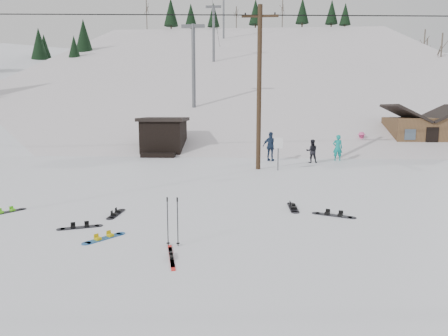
# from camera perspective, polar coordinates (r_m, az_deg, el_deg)

# --- Properties ---
(ground) EXTENTS (200.00, 200.00, 0.00)m
(ground) POSITION_cam_1_polar(r_m,az_deg,el_deg) (9.51, -6.37, -12.98)
(ground) COLOR white
(ground) RESTS_ON ground
(ski_slope) EXTENTS (60.00, 85.24, 65.97)m
(ski_slope) POSITION_cam_1_polar(r_m,az_deg,el_deg) (65.56, 2.51, -5.04)
(ski_slope) COLOR silver
(ski_slope) RESTS_ON ground
(ridge_left) EXTENTS (47.54, 95.03, 58.38)m
(ridge_left) POSITION_cam_1_polar(r_m,az_deg,el_deg) (69.57, -28.92, -4.48)
(ridge_left) COLOR white
(ridge_left) RESTS_ON ground
(treeline_crest) EXTENTS (50.00, 6.00, 10.00)m
(treeline_crest) POSITION_cam_1_polar(r_m,az_deg,el_deg) (94.76, 3.07, 6.51)
(treeline_crest) COLOR black
(treeline_crest) RESTS_ON ski_slope
(utility_pole) EXTENTS (2.00, 0.26, 9.00)m
(utility_pole) POSITION_cam_1_polar(r_m,az_deg,el_deg) (22.72, 5.04, 11.60)
(utility_pole) COLOR #3A2819
(utility_pole) RESTS_ON ground
(trail_sign) EXTENTS (0.50, 0.09, 1.85)m
(trail_sign) POSITION_cam_1_polar(r_m,az_deg,el_deg) (22.42, 7.76, 2.88)
(trail_sign) COLOR #595B60
(trail_sign) RESTS_ON ground
(lift_hut) EXTENTS (3.40, 4.10, 2.75)m
(lift_hut) POSITION_cam_1_polar(r_m,az_deg,el_deg) (30.44, -8.60, 4.53)
(lift_hut) COLOR black
(lift_hut) RESTS_ON ground
(lift_tower_near) EXTENTS (2.20, 0.36, 8.00)m
(lift_tower_near) POSITION_cam_1_polar(r_m,az_deg,el_deg) (39.34, -4.37, 14.98)
(lift_tower_near) COLOR #595B60
(lift_tower_near) RESTS_ON ski_slope
(lift_tower_mid) EXTENTS (2.20, 0.36, 8.00)m
(lift_tower_mid) POSITION_cam_1_polar(r_m,az_deg,el_deg) (59.95, -1.50, 19.07)
(lift_tower_mid) COLOR #595B60
(lift_tower_mid) RESTS_ON ski_slope
(lift_tower_far) EXTENTS (2.20, 0.36, 8.00)m
(lift_tower_far) POSITION_cam_1_polar(r_m,az_deg,el_deg) (80.78, -0.05, 21.05)
(lift_tower_far) COLOR #595B60
(lift_tower_far) RESTS_ON ski_slope
(cabin) EXTENTS (5.39, 4.40, 3.77)m
(cabin) POSITION_cam_1_polar(r_m,az_deg,el_deg) (35.36, 26.32, 4.49)
(cabin) COLOR brown
(cabin) RESTS_ON ground
(hero_snowboard) EXTENTS (0.86, 1.11, 0.09)m
(hero_snowboard) POSITION_cam_1_polar(r_m,az_deg,el_deg) (11.35, -16.76, -9.54)
(hero_snowboard) COLOR #1857A0
(hero_snowboard) RESTS_ON ground
(hero_skis) EXTENTS (0.50, 1.58, 0.08)m
(hero_skis) POSITION_cam_1_polar(r_m,az_deg,el_deg) (9.69, -7.53, -12.41)
(hero_skis) COLOR red
(hero_skis) RESTS_ON ground
(ski_poles) EXTENTS (0.35, 0.09, 1.26)m
(ski_poles) POSITION_cam_1_polar(r_m,az_deg,el_deg) (10.27, -7.35, -7.52)
(ski_poles) COLOR black
(ski_poles) RESTS_ON ground
(board_scatter_a) EXTENTS (1.21, 0.66, 0.09)m
(board_scatter_a) POSITION_cam_1_polar(r_m,az_deg,el_deg) (12.56, -19.88, -7.93)
(board_scatter_a) COLOR black
(board_scatter_a) RESTS_ON ground
(board_scatter_b) EXTENTS (0.27, 1.34, 0.09)m
(board_scatter_b) POSITION_cam_1_polar(r_m,az_deg,el_deg) (13.72, -15.16, -6.32)
(board_scatter_b) COLOR black
(board_scatter_b) RESTS_ON ground
(board_scatter_c) EXTENTS (0.82, 1.13, 0.09)m
(board_scatter_c) POSITION_cam_1_polar(r_m,az_deg,el_deg) (15.34, -28.63, -5.51)
(board_scatter_c) COLOR black
(board_scatter_c) RESTS_ON ground
(board_scatter_d) EXTENTS (1.33, 0.75, 0.10)m
(board_scatter_d) POSITION_cam_1_polar(r_m,az_deg,el_deg) (13.57, 15.41, -6.49)
(board_scatter_d) COLOR black
(board_scatter_d) RESTS_ON ground
(board_scatter_f) EXTENTS (0.31, 1.52, 0.11)m
(board_scatter_f) POSITION_cam_1_polar(r_m,az_deg,el_deg) (14.26, 9.83, -5.56)
(board_scatter_f) COLOR black
(board_scatter_f) RESTS_ON ground
(skier_teal) EXTENTS (0.63, 0.42, 1.71)m
(skier_teal) POSITION_cam_1_polar(r_m,az_deg,el_deg) (27.49, 15.92, 2.80)
(skier_teal) COLOR #0E8E87
(skier_teal) RESTS_ON ground
(skier_dark) EXTENTS (0.73, 0.57, 1.49)m
(skier_dark) POSITION_cam_1_polar(r_m,az_deg,el_deg) (26.01, 12.44, 2.37)
(skier_dark) COLOR black
(skier_dark) RESTS_ON ground
(skier_pink) EXTENTS (1.17, 0.84, 1.63)m
(skier_pink) POSITION_cam_1_polar(r_m,az_deg,el_deg) (32.61, 19.00, 3.46)
(skier_pink) COLOR #EB5396
(skier_pink) RESTS_ON ground
(skier_navy) EXTENTS (1.22, 0.88, 1.92)m
(skier_navy) POSITION_cam_1_polar(r_m,az_deg,el_deg) (26.42, 6.71, 3.07)
(skier_navy) COLOR #1D2D48
(skier_navy) RESTS_ON ground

